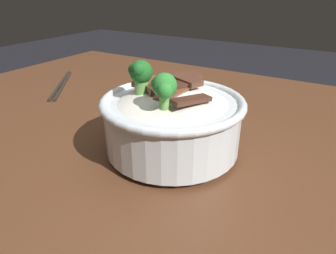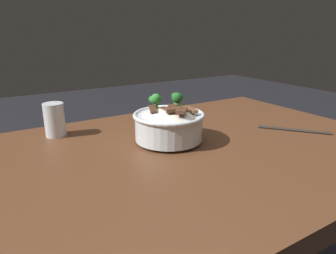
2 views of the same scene
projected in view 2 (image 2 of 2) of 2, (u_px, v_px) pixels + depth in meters
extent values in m
cube|color=#56331E|center=(167.00, 161.00, 0.85)|extent=(1.41, 0.85, 0.05)
cube|color=#56331E|center=(236.00, 178.00, 1.56)|extent=(0.07, 0.07, 0.71)
cylinder|color=silver|center=(169.00, 140.00, 0.92)|extent=(0.10, 0.10, 0.01)
cylinder|color=silver|center=(169.00, 127.00, 0.91)|extent=(0.20, 0.20, 0.08)
torus|color=silver|center=(169.00, 115.00, 0.90)|extent=(0.21, 0.21, 0.01)
ellipsoid|color=white|center=(169.00, 118.00, 0.90)|extent=(0.17, 0.17, 0.05)
cube|color=#563323|center=(181.00, 110.00, 0.86)|extent=(0.06, 0.06, 0.01)
cube|color=#563323|center=(174.00, 110.00, 0.86)|extent=(0.05, 0.04, 0.01)
cube|color=#4C2B1E|center=(172.00, 108.00, 0.90)|extent=(0.05, 0.07, 0.01)
cube|color=brown|center=(189.00, 109.00, 0.90)|extent=(0.02, 0.06, 0.01)
cube|color=brown|center=(167.00, 110.00, 0.89)|extent=(0.03, 0.07, 0.01)
cube|color=brown|center=(178.00, 109.00, 0.89)|extent=(0.05, 0.06, 0.02)
cube|color=#4C2B1E|center=(153.00, 109.00, 0.89)|extent=(0.04, 0.06, 0.01)
cylinder|color=#6BA84C|center=(177.00, 105.00, 0.93)|extent=(0.02, 0.02, 0.02)
sphere|color=#1E6023|center=(177.00, 98.00, 0.92)|extent=(0.03, 0.03, 0.03)
sphere|color=#1E6023|center=(180.00, 97.00, 0.92)|extent=(0.02, 0.02, 0.02)
sphere|color=#1E6023|center=(174.00, 96.00, 0.92)|extent=(0.02, 0.02, 0.02)
cylinder|color=#6BA84C|center=(156.00, 106.00, 0.92)|extent=(0.01, 0.01, 0.02)
sphere|color=#2D8433|center=(156.00, 99.00, 0.92)|extent=(0.03, 0.03, 0.03)
sphere|color=#2D8433|center=(159.00, 98.00, 0.92)|extent=(0.02, 0.02, 0.02)
sphere|color=#2D8433|center=(152.00, 99.00, 0.92)|extent=(0.02, 0.02, 0.02)
cylinder|color=white|center=(56.00, 135.00, 0.97)|extent=(0.06, 0.06, 0.00)
cylinder|color=white|center=(55.00, 120.00, 0.96)|extent=(0.06, 0.06, 0.11)
cylinder|color=silver|center=(55.00, 126.00, 0.96)|extent=(0.05, 0.05, 0.06)
cylinder|color=#28231E|center=(294.00, 130.00, 1.02)|extent=(0.15, 0.19, 0.01)
cylinder|color=#28231E|center=(294.00, 130.00, 1.01)|extent=(0.15, 0.18, 0.01)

